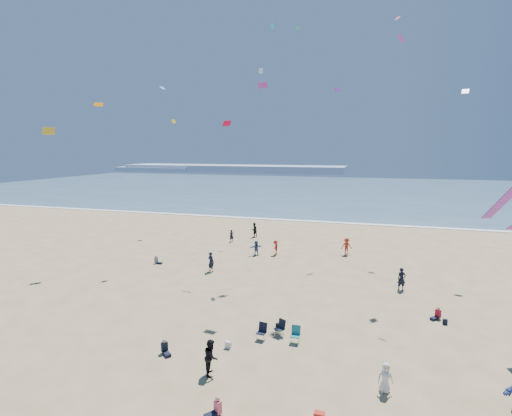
% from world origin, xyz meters
% --- Properties ---
extents(ground, '(220.00, 220.00, 0.00)m').
position_xyz_m(ground, '(0.00, 0.00, 0.00)').
color(ground, tan).
rests_on(ground, ground).
extents(ocean, '(220.00, 100.00, 0.06)m').
position_xyz_m(ocean, '(0.00, 95.00, 0.03)').
color(ocean, '#476B84').
rests_on(ocean, ground).
extents(surf_line, '(220.00, 1.20, 0.08)m').
position_xyz_m(surf_line, '(0.00, 45.00, 0.04)').
color(surf_line, white).
rests_on(surf_line, ground).
extents(headland_far, '(110.00, 20.00, 3.20)m').
position_xyz_m(headland_far, '(-60.00, 170.00, 1.60)').
color(headland_far, '#7A8EA8').
rests_on(headland_far, ground).
extents(headland_near, '(40.00, 14.00, 2.00)m').
position_xyz_m(headland_near, '(-100.00, 165.00, 1.00)').
color(headland_near, '#7A8EA8').
rests_on(headland_near, ground).
extents(standing_flyers, '(30.21, 36.68, 1.91)m').
position_xyz_m(standing_flyers, '(5.83, 14.80, 0.87)').
color(standing_flyers, silver).
rests_on(standing_flyers, ground).
extents(seated_group, '(25.71, 24.77, 0.84)m').
position_xyz_m(seated_group, '(1.12, 4.70, 0.42)').
color(seated_group, silver).
rests_on(seated_group, ground).
extents(chair_cluster, '(2.64, 1.55, 1.00)m').
position_xyz_m(chair_cluster, '(4.11, 5.68, 0.50)').
color(chair_cluster, black).
rests_on(chair_cluster, ground).
extents(white_tote, '(0.35, 0.20, 0.40)m').
position_xyz_m(white_tote, '(1.62, 3.85, 0.20)').
color(white_tote, silver).
rests_on(white_tote, ground).
extents(black_backpack, '(0.30, 0.22, 0.38)m').
position_xyz_m(black_backpack, '(3.77, 7.00, 0.19)').
color(black_backpack, black).
rests_on(black_backpack, ground).
extents(cooler, '(0.45, 0.30, 0.30)m').
position_xyz_m(cooler, '(7.44, -0.66, 0.15)').
color(cooler, red).
rests_on(cooler, ground).
extents(navy_bag, '(0.28, 0.18, 0.34)m').
position_xyz_m(navy_bag, '(13.90, 10.88, 0.17)').
color(navy_bag, black).
rests_on(navy_bag, ground).
extents(kites_aloft, '(38.74, 36.41, 25.71)m').
position_xyz_m(kites_aloft, '(9.36, 13.57, 14.63)').
color(kites_aloft, '#15ADE6').
rests_on(kites_aloft, ground).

